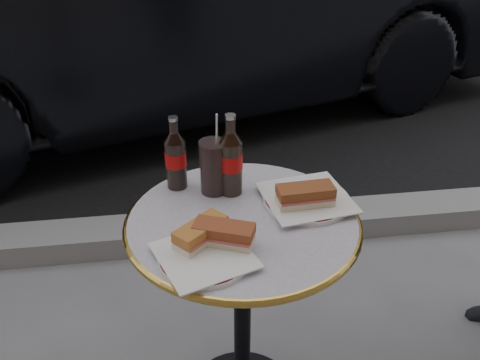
{
  "coord_description": "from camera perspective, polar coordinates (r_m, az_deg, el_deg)",
  "views": [
    {
      "loc": [
        -0.17,
        -1.14,
        1.53
      ],
      "look_at": [
        0.0,
        0.05,
        0.82
      ],
      "focal_mm": 40.0,
      "sensor_mm": 36.0,
      "label": 1
    }
  ],
  "objects": [
    {
      "name": "asphalt_road",
      "position": [
        6.33,
        -6.47,
        16.46
      ],
      "size": [
        40.0,
        8.0,
        0.0
      ],
      "primitive_type": "cube",
      "color": "black",
      "rests_on": "ground"
    },
    {
      "name": "curb",
      "position": [
        2.52,
        -2.68,
        -5.31
      ],
      "size": [
        40.0,
        0.2,
        0.12
      ],
      "primitive_type": "cube",
      "color": "gray",
      "rests_on": "ground"
    },
    {
      "name": "bistro_table",
      "position": [
        1.64,
        0.25,
        -14.72
      ],
      "size": [
        0.62,
        0.62,
        0.73
      ],
      "primitive_type": null,
      "color": "#BAB2C4",
      "rests_on": "ground"
    },
    {
      "name": "plate_left",
      "position": [
        1.26,
        -3.8,
        -8.28
      ],
      "size": [
        0.25,
        0.25,
        0.01
      ],
      "primitive_type": "cylinder",
      "rotation": [
        0.0,
        0.0,
        0.17
      ],
      "color": "white",
      "rests_on": "bistro_table"
    },
    {
      "name": "plate_right",
      "position": [
        1.47,
        7.1,
        -2.13
      ],
      "size": [
        0.24,
        0.24,
        0.01
      ],
      "primitive_type": "cylinder",
      "rotation": [
        0.0,
        0.0,
        -0.02
      ],
      "color": "silver",
      "rests_on": "bistro_table"
    },
    {
      "name": "sandwich_left_a",
      "position": [
        1.29,
        -4.21,
        -5.74
      ],
      "size": [
        0.15,
        0.14,
        0.05
      ],
      "primitive_type": "cube",
      "rotation": [
        0.0,
        0.0,
        0.74
      ],
      "color": "#B66D2E",
      "rests_on": "plate_left"
    },
    {
      "name": "sandwich_left_b",
      "position": [
        1.28,
        -1.73,
        -5.88
      ],
      "size": [
        0.16,
        0.12,
        0.05
      ],
      "primitive_type": "cube",
      "rotation": [
        0.0,
        0.0,
        -0.38
      ],
      "color": "brown",
      "rests_on": "plate_left"
    },
    {
      "name": "sandwich_right",
      "position": [
        1.43,
        6.98,
        -1.74
      ],
      "size": [
        0.15,
        0.08,
        0.05
      ],
      "primitive_type": "cube",
      "rotation": [
        0.0,
        0.0,
        0.06
      ],
      "color": "brown",
      "rests_on": "plate_right"
    },
    {
      "name": "cola_bottle_left",
      "position": [
        1.49,
        -6.92,
        2.91
      ],
      "size": [
        0.07,
        0.07,
        0.22
      ],
      "primitive_type": null,
      "rotation": [
        0.0,
        0.0,
        0.2
      ],
      "color": "black",
      "rests_on": "bistro_table"
    },
    {
      "name": "cola_bottle_right",
      "position": [
        1.45,
        -0.99,
        2.71
      ],
      "size": [
        0.08,
        0.08,
        0.24
      ],
      "primitive_type": null,
      "rotation": [
        0.0,
        0.0,
        0.31
      ],
      "color": "black",
      "rests_on": "bistro_table"
    },
    {
      "name": "cola_glass",
      "position": [
        1.48,
        -2.86,
        1.41
      ],
      "size": [
        0.08,
        0.08,
        0.16
      ],
      "primitive_type": "cylinder",
      "rotation": [
        0.0,
        0.0,
        -0.01
      ],
      "color": "black",
      "rests_on": "bistro_table"
    }
  ]
}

